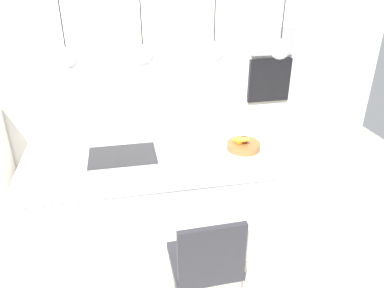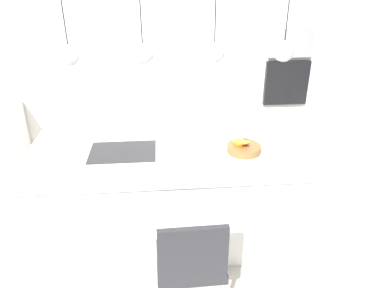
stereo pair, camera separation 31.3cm
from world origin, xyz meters
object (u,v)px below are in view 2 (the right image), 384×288
at_px(fruit_bowl, 243,147).
at_px(microwave, 291,43).
at_px(chair_near, 191,262).
at_px(oven, 286,83).

height_order(fruit_bowl, microwave, microwave).
height_order(fruit_bowl, chair_near, fruit_bowl).
xyz_separation_m(microwave, chair_near, (-1.43, -2.52, -0.96)).
bearing_deg(fruit_bowl, microwave, 61.35).
bearing_deg(chair_near, fruit_bowl, 58.55).
relative_size(microwave, oven, 0.96).
distance_m(microwave, chair_near, 3.05).
distance_m(fruit_bowl, oven, 1.90).
bearing_deg(oven, microwave, 0.00).
bearing_deg(fruit_bowl, chair_near, -121.45).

